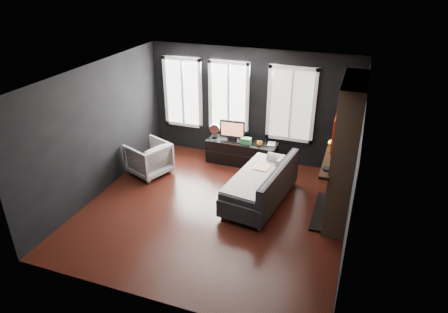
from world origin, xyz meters
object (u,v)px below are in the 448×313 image
(sofa, at_px, (260,182))
(armchair, at_px, (149,157))
(monitor, at_px, (232,129))
(book, at_px, (268,139))
(media_console, at_px, (242,152))
(mantel_vase, at_px, (333,142))
(mug, at_px, (259,143))

(sofa, bearing_deg, armchair, -178.52)
(armchair, distance_m, monitor, 2.06)
(sofa, xyz_separation_m, book, (-0.24, 1.57, 0.26))
(media_console, height_order, mantel_vase, mantel_vase)
(media_console, distance_m, mug, 0.57)
(armchair, height_order, media_console, armchair)
(sofa, distance_m, book, 1.61)
(sofa, relative_size, armchair, 2.42)
(armchair, height_order, book, armchair)
(sofa, distance_m, media_console, 1.73)
(monitor, bearing_deg, mug, -11.79)
(mug, xyz_separation_m, mantel_vase, (1.69, -0.98, 0.69))
(media_console, height_order, book, book)
(mantel_vase, bearing_deg, sofa, -160.70)
(armchair, relative_size, book, 3.49)
(media_console, relative_size, monitor, 2.71)
(mug, bearing_deg, media_console, 170.67)
(sofa, height_order, armchair, sofa)
(mug, bearing_deg, mantel_vase, -30.00)
(media_console, distance_m, monitor, 0.62)
(book, bearing_deg, mantel_vase, -36.21)
(monitor, distance_m, mug, 0.73)
(book, bearing_deg, mug, -139.62)
(media_console, relative_size, mantel_vase, 8.07)
(mug, bearing_deg, armchair, -153.83)
(armchair, bearing_deg, monitor, 150.01)
(monitor, height_order, mug, monitor)
(sofa, height_order, media_console, sofa)
(armchair, xyz_separation_m, media_console, (1.85, 1.20, -0.13))
(mantel_vase, bearing_deg, book, 143.79)
(monitor, bearing_deg, media_console, -9.22)
(armchair, distance_m, mantel_vase, 4.09)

